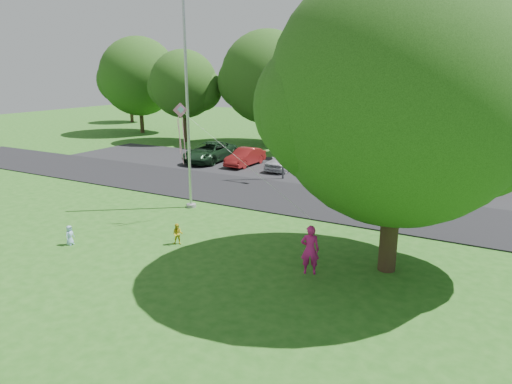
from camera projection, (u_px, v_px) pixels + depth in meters
The scene contains 14 objects.
ground at pixel (187, 253), 17.63m from camera, with size 120.00×120.00×0.00m, color #235D18.
park_road at pixel (286, 197), 25.25m from camera, with size 60.00×6.00×0.06m, color black.
parking_strip at pixel (326, 174), 30.76m from camera, with size 42.00×7.00×0.06m, color black.
flagpole at pixel (188, 126), 22.41m from camera, with size 0.50×0.50×10.00m.
street_lamp at pixel (287, 121), 28.27m from camera, with size 1.77×0.27×6.29m.
trash_can at pixel (340, 178), 27.69m from camera, with size 0.59×0.59×0.94m.
big_tree at pixel (396, 101), 14.60m from camera, with size 9.23×8.55×10.36m.
tree_row at pixel (387, 84), 35.94m from camera, with size 64.35×11.94×10.88m.
horizon_trees at pixel (436, 97), 43.34m from camera, with size 77.46×7.20×7.02m.
parked_cars at pixel (326, 164), 30.57m from camera, with size 20.54×5.47×1.45m.
woman at pixel (310, 250), 15.63m from camera, with size 0.64×0.42×1.76m, color #CC1B79.
child_yellow at pixel (178, 234), 18.37m from camera, with size 0.43×0.33×0.88m, color gold.
child_blue at pixel (70, 235), 18.34m from camera, with size 0.39×0.26×0.81m, color #9DC5F1.
kite at pixel (183, 121), 19.99m from camera, with size 7.55×2.78×3.46m.
Camera 1 is at (10.22, -13.12, 6.86)m, focal length 32.00 mm.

